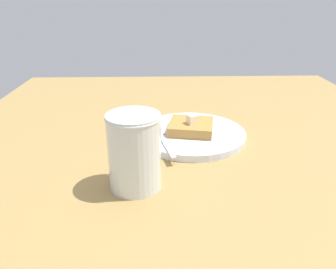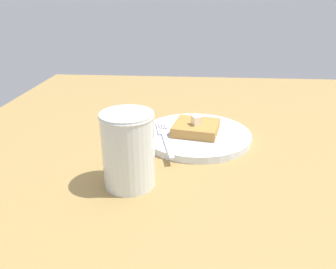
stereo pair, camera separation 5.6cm
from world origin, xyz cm
name	(u,v)px [view 1 (the left image)]	position (x,y,z in cm)	size (l,w,h in cm)	color
table_surface	(190,139)	(0.00, 0.00, 1.23)	(98.40, 98.40, 2.46)	#9E7F46
plate	(192,134)	(-0.26, 1.96, 3.23)	(21.64, 21.64, 1.34)	silver
toast_slice_center	(192,127)	(-0.26, 1.96, 4.75)	(8.44, 8.19, 1.90)	#B27E3B
butter_pat_primary	(189,119)	(0.44, 2.63, 6.55)	(1.72, 1.54, 1.72)	#F9E8C2
fork	(162,137)	(5.89, 4.99, 3.98)	(4.91, 15.92, 0.36)	silver
syrup_jar	(135,155)	(9.92, 19.52, 7.67)	(7.84, 7.84, 11.41)	#592A0B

